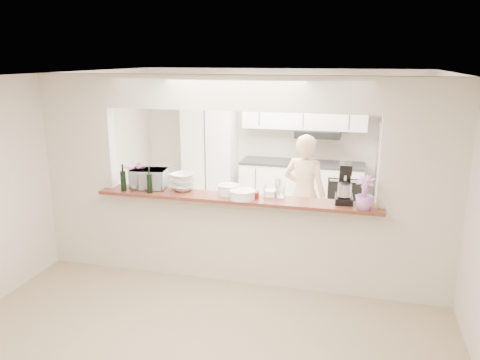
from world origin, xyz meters
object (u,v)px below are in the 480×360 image
(stand_mixer, at_px, (345,185))
(person, at_px, (304,195))
(refrigerator, at_px, (399,173))
(toaster_oven, at_px, (149,179))

(stand_mixer, xyz_separation_m, person, (-0.56, 1.00, -0.45))
(stand_mixer, height_order, person, person)
(refrigerator, relative_size, stand_mixer, 3.72)
(toaster_oven, relative_size, stand_mixer, 0.96)
(person, bearing_deg, refrigerator, -115.02)
(toaster_oven, bearing_deg, refrigerator, 31.01)
(toaster_oven, bearing_deg, person, 20.85)
(toaster_oven, height_order, person, person)
(refrigerator, distance_m, stand_mixer, 2.74)
(toaster_oven, xyz_separation_m, stand_mixer, (2.40, 0.02, 0.08))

